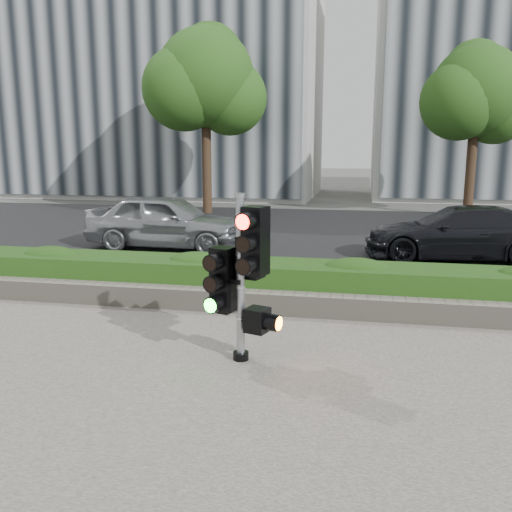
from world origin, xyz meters
TOP-DOWN VIEW (x-y plane):
  - ground at (0.00, 0.00)m, footprint 120.00×120.00m
  - sidewalk at (0.00, -2.50)m, footprint 16.00×11.00m
  - road at (0.00, 10.00)m, footprint 60.00×13.00m
  - curb at (0.00, 3.15)m, footprint 60.00×0.25m
  - stone_wall at (0.00, 1.90)m, footprint 12.00×0.32m
  - hedge at (0.00, 2.55)m, footprint 12.00×1.00m
  - building_left at (-9.00, 23.00)m, footprint 16.00×9.00m
  - tree_left at (-4.52, 14.56)m, footprint 4.61×4.03m
  - tree_right at (5.48, 15.55)m, footprint 4.10×3.58m
  - traffic_signal at (0.18, -0.04)m, footprint 0.76×0.63m
  - car_silver at (-3.40, 6.95)m, footprint 4.20×1.83m
  - car_dark at (3.79, 7.00)m, footprint 4.38×1.99m

SIDE VIEW (x-z plane):
  - ground at x=0.00m, z-range 0.00..0.00m
  - road at x=0.00m, z-range 0.00..0.02m
  - sidewalk at x=0.00m, z-range 0.00..0.03m
  - curb at x=0.00m, z-range 0.00..0.12m
  - stone_wall at x=0.00m, z-range 0.03..0.37m
  - hedge at x=0.00m, z-range 0.03..0.71m
  - car_dark at x=3.79m, z-range 0.02..1.26m
  - car_silver at x=-3.40m, z-range 0.02..1.43m
  - traffic_signal at x=0.18m, z-range 0.14..2.20m
  - tree_right at x=5.48m, z-range 1.22..7.75m
  - tree_left at x=-4.52m, z-range 1.37..8.72m
  - building_left at x=-9.00m, z-range 0.00..15.00m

